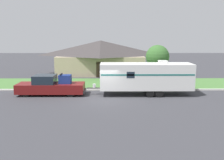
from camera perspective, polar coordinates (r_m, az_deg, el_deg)
The scene contains 8 objects.
ground_plane at distance 21.67m, azimuth -1.83°, elevation -4.54°, with size 120.00×120.00×0.00m, color #38383D.
curb_strip at distance 25.30m, azimuth -1.63°, elevation -2.24°, with size 80.00×0.30×0.14m.
lawn_strip at distance 28.89m, azimuth -1.47°, elevation -0.81°, with size 80.00×7.00×0.03m.
house_across_street at distance 36.21m, azimuth -2.58°, elevation 5.36°, with size 13.02×7.10×4.82m.
pickup_truck at distance 24.01m, azimuth -13.86°, elevation -1.33°, with size 6.31×2.07×2.00m.
travel_trailer at distance 23.42m, azimuth 7.79°, elevation 0.85°, with size 9.79×2.37×3.22m.
mailbox at distance 26.04m, azimuth 1.54°, elevation 0.34°, with size 0.48×0.20×1.39m.
tree_in_yard at distance 28.30m, azimuth 10.35°, elevation 5.25°, with size 2.60×2.60×4.48m.
Camera 1 is at (0.55, -20.97, 5.46)m, focal length 40.00 mm.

